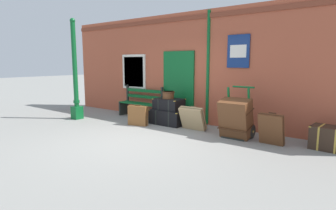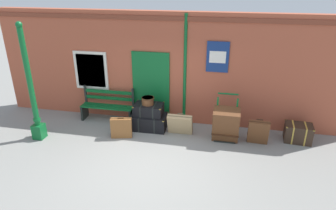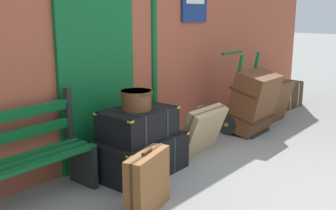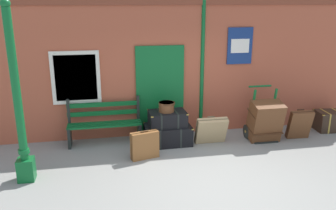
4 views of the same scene
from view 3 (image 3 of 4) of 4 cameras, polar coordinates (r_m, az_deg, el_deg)
The scene contains 12 objects.
ground_plane at distance 4.03m, azimuth 20.92°, elevation -13.80°, with size 60.00×60.00×0.00m, color gray.
brick_facade at distance 5.01m, azimuth -7.25°, elevation 11.21°, with size 10.40×0.35×3.20m.
platform_bench at distance 3.84m, azimuth -21.91°, elevation -7.96°, with size 1.60×0.43×1.01m.
steamer_trunk_base at distance 4.46m, azimuth -4.10°, elevation -7.24°, with size 1.02×0.67×0.43m.
steamer_trunk_middle at distance 4.35m, azimuth -4.34°, elevation -2.66°, with size 0.82×0.57×0.33m.
round_hatbox at distance 4.27m, azimuth -4.63°, elevation 0.91°, with size 0.35×0.35×0.21m.
porters_trolley at distance 6.07m, azimuth 10.72°, elevation -1.21°, with size 0.71×0.57×1.20m.
large_brown_trunk at distance 5.95m, azimuth 12.26°, elevation 0.44°, with size 0.70×0.62×0.96m.
suitcase_slate at distance 5.00m, azimuth 4.93°, elevation -3.72°, with size 0.69×0.38×0.63m.
suitcase_brown at distance 6.70m, azimuth 15.76°, elevation 0.53°, with size 0.54×0.33×0.71m.
suitcase_caramel at distance 3.62m, azimuth -2.99°, elevation -11.16°, with size 0.59×0.31×0.60m.
corner_trunk at distance 7.82m, azimuth 16.32°, elevation 1.49°, with size 0.73×0.54×0.49m.
Camera 3 is at (-3.46, -1.05, 1.78)m, focal length 42.04 mm.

